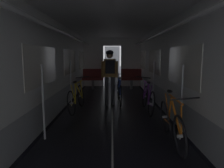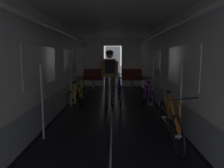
# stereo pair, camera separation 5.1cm
# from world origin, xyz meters

# --- Properties ---
(train_car_shell) EXTENTS (3.14, 12.34, 2.57)m
(train_car_shell) POSITION_xyz_m (-0.00, 3.60, 1.70)
(train_car_shell) COLOR black
(train_car_shell) RESTS_ON ground
(bench_seat_far_left) EXTENTS (0.98, 0.51, 0.95)m
(bench_seat_far_left) POSITION_xyz_m (-0.90, 8.07, 0.57)
(bench_seat_far_left) COLOR gray
(bench_seat_far_left) RESTS_ON ground
(bench_seat_far_right) EXTENTS (0.98, 0.51, 0.95)m
(bench_seat_far_right) POSITION_xyz_m (0.90, 8.07, 0.57)
(bench_seat_far_right) COLOR gray
(bench_seat_far_right) RESTS_ON ground
(bicycle_purple) EXTENTS (0.44, 1.69, 0.95)m
(bicycle_purple) POSITION_xyz_m (0.99, 4.05, 0.38)
(bicycle_purple) COLOR black
(bicycle_purple) RESTS_ON ground
(bicycle_yellow) EXTENTS (0.47, 1.69, 0.95)m
(bicycle_yellow) POSITION_xyz_m (-1.01, 4.14, 0.38)
(bicycle_yellow) COLOR black
(bicycle_yellow) RESTS_ON ground
(bicycle_orange) EXTENTS (0.44, 1.69, 0.95)m
(bicycle_orange) POSITION_xyz_m (1.05, 1.93, 0.38)
(bicycle_orange) COLOR black
(bicycle_orange) RESTS_ON ground
(person_cyclist_aisle) EXTENTS (0.54, 0.41, 1.73)m
(person_cyclist_aisle) POSITION_xyz_m (-0.08, 4.85, 1.07)
(person_cyclist_aisle) COLOR #2D2D33
(person_cyclist_aisle) RESTS_ON ground
(bicycle_blue_in_aisle) EXTENTS (0.44, 1.69, 0.93)m
(bicycle_blue_in_aisle) POSITION_xyz_m (0.24, 5.11, 0.38)
(bicycle_blue_in_aisle) COLOR black
(bicycle_blue_in_aisle) RESTS_ON ground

